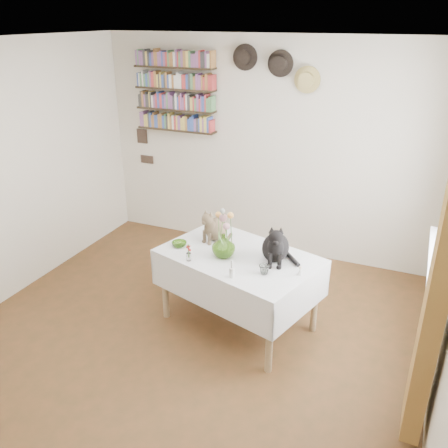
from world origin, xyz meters
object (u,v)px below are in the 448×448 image
at_px(dining_table, 239,273).
at_px(black_cat, 276,240).
at_px(tabby_cat, 216,223).
at_px(flower_vase, 224,245).
at_px(bookshelf_unit, 175,92).

height_order(dining_table, black_cat, black_cat).
xyz_separation_m(tabby_cat, flower_vase, (0.20, -0.30, -0.05)).
xyz_separation_m(tabby_cat, black_cat, (0.64, -0.18, 0.03)).
distance_m(tabby_cat, bookshelf_unit, 1.98).
relative_size(tabby_cat, black_cat, 0.86).
distance_m(tabby_cat, flower_vase, 0.37).
xyz_separation_m(dining_table, tabby_cat, (-0.32, 0.23, 0.34)).
bearing_deg(flower_vase, tabby_cat, 123.99).
bearing_deg(bookshelf_unit, flower_vase, -50.98).
bearing_deg(flower_vase, black_cat, 15.30).
height_order(flower_vase, bookshelf_unit, bookshelf_unit).
relative_size(black_cat, flower_vase, 1.75).
height_order(black_cat, bookshelf_unit, bookshelf_unit).
bearing_deg(tabby_cat, flower_vase, -37.01).
bearing_deg(dining_table, flower_vase, -146.93).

